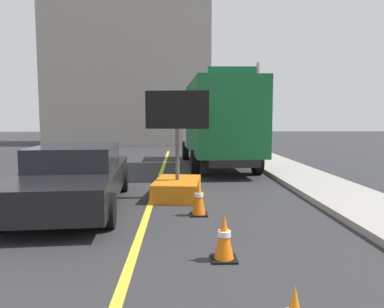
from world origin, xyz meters
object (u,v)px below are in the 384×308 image
Objects in this scene: box_truck at (218,123)px; traffic_cone_far_lane at (199,197)px; traffic_cone_mid_lane at (224,237)px; highway_guide_sign at (243,93)px; arrow_board_trailer at (177,179)px; pickup_car at (75,176)px.

traffic_cone_far_lane is (-1.18, -7.47, -1.47)m from box_truck.
traffic_cone_mid_lane is 2.38m from traffic_cone_far_lane.
highway_guide_sign is at bearing 78.96° from traffic_cone_mid_lane.
traffic_cone_far_lane is at bearing -75.58° from arrow_board_trailer.
traffic_cone_mid_lane is (-0.95, -9.84, -1.51)m from box_truck.
arrow_board_trailer reaches higher than traffic_cone_far_lane.
highway_guide_sign is at bearing 75.82° from traffic_cone_far_lane.
box_truck is at bearing 84.48° from traffic_cone_mid_lane.
traffic_cone_far_lane reaches higher than traffic_cone_mid_lane.
box_truck reaches higher than pickup_car.
highway_guide_sign reaches higher than traffic_cone_far_lane.
pickup_car is at bearing -120.87° from box_truck.
pickup_car is 4.42m from traffic_cone_mid_lane.
highway_guide_sign is (1.86, 4.58, 1.58)m from box_truck.
traffic_cone_mid_lane is (3.00, -3.23, -0.37)m from pickup_car.
box_truck is at bearing 59.13° from pickup_car.
traffic_cone_mid_lane is at bearing -95.52° from box_truck.
pickup_car is 12.91m from highway_guide_sign.
traffic_cone_far_lane is (2.78, -0.86, -0.32)m from pickup_car.
highway_guide_sign is 15.02m from traffic_cone_mid_lane.
arrow_board_trailer is at bearing -105.93° from box_truck.
arrow_board_trailer is 3.54× the size of traffic_cone_far_lane.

